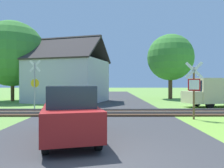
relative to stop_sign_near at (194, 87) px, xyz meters
name	(u,v)px	position (x,y,z in m)	size (l,w,h in m)	color
ground_plane	(94,160)	(-4.66, -5.78, -1.68)	(160.00, 160.00, 0.00)	#6B9942
road_asphalt	(98,139)	(-4.66, -3.78, -1.67)	(7.86, 80.00, 0.01)	#38383A
rail_track	(104,113)	(-4.66, 2.23, -1.62)	(60.00, 2.60, 0.22)	#422D1E
stop_sign_near	(194,87)	(0.00, 0.00, 0.00)	(0.86, 0.22, 2.95)	brown
crossing_sign_far	(35,81)	(-9.80, 4.85, 0.32)	(0.87, 0.19, 3.54)	#9E9EA5
house	(68,79)	(-8.52, 10.68, 0.55)	(8.58, 8.05, 6.47)	#B7B7BC
tree_right	(170,57)	(2.74, 14.42, 3.17)	(5.40, 5.40, 7.56)	#513823
tree_left	(12,54)	(-14.38, 11.45, 3.20)	(6.72, 6.72, 8.24)	#513823
mail_truck	(217,91)	(4.04, 5.83, -0.44)	(5.20, 2.94, 2.24)	beige
parked_car	(70,113)	(-5.59, -3.90, -0.78)	(2.55, 4.28, 1.78)	maroon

